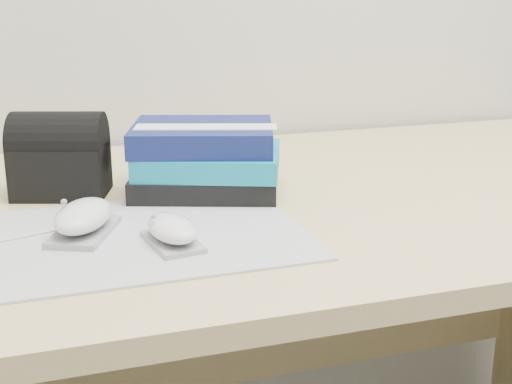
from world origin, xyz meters
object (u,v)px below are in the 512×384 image
object	(u,v)px
mouse_rear	(83,219)
mouse_front	(172,231)
desk	(248,315)
book_stack	(206,159)
pouch	(60,155)

from	to	relation	value
mouse_rear	mouse_front	bearing A→B (deg)	-34.58
mouse_front	mouse_rear	bearing A→B (deg)	145.42
desk	mouse_front	bearing A→B (deg)	-125.38
desk	book_stack	bearing A→B (deg)	-159.26
desk	mouse_rear	distance (m)	0.42
mouse_rear	book_stack	xyz separation A→B (m)	(0.20, 0.15, 0.03)
mouse_rear	pouch	world-z (taller)	pouch
mouse_rear	mouse_front	size ratio (longest dim) A/B	1.28
book_stack	pouch	size ratio (longest dim) A/B	1.67
desk	mouse_rear	size ratio (longest dim) A/B	11.98
mouse_front	pouch	distance (m)	0.30
mouse_front	pouch	xyz separation A→B (m)	(-0.11, 0.27, 0.04)
desk	mouse_rear	xyz separation A→B (m)	(-0.27, -0.18, 0.26)
mouse_front	book_stack	world-z (taller)	book_stack
mouse_rear	mouse_front	distance (m)	0.12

